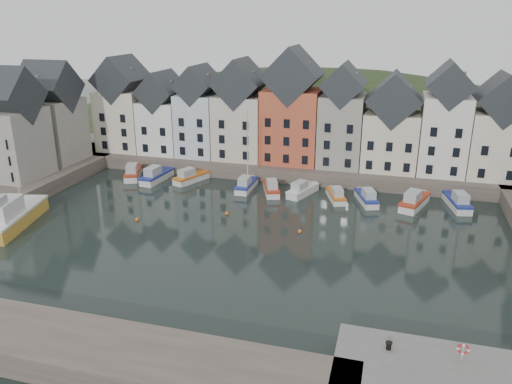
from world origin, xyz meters
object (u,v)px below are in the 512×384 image
at_px(boat_d, 246,185).
at_px(mooring_bollard, 389,345).
at_px(life_ring_post, 463,349).
at_px(large_vessel, 12,216).
at_px(boat_a, 133,173).

relative_size(boat_d, mooring_bollard, 21.08).
relative_size(mooring_bollard, life_ring_post, 0.43).
relative_size(large_vessel, mooring_bollard, 21.52).
distance_m(boat_a, boat_d, 18.70).
height_order(large_vessel, mooring_bollard, large_vessel).
distance_m(mooring_bollard, life_ring_post, 4.78).
xyz_separation_m(boat_a, large_vessel, (-4.04, -21.50, 0.66)).
relative_size(boat_a, mooring_bollard, 12.49).
bearing_deg(mooring_bollard, boat_d, 120.88).
bearing_deg(boat_d, boat_a, 177.53).
bearing_deg(large_vessel, boat_a, 65.67).
height_order(boat_d, life_ring_post, boat_d).
height_order(boat_d, large_vessel, boat_d).
bearing_deg(large_vessel, mooring_bollard, -31.90).
bearing_deg(life_ring_post, mooring_bollard, -178.57).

